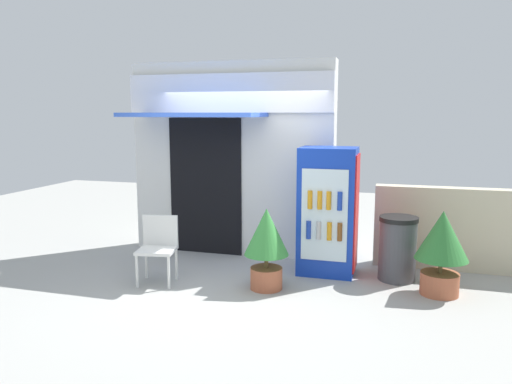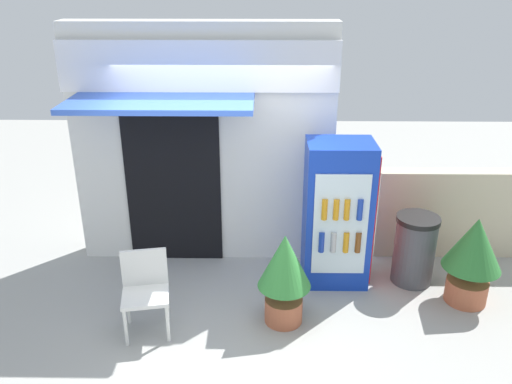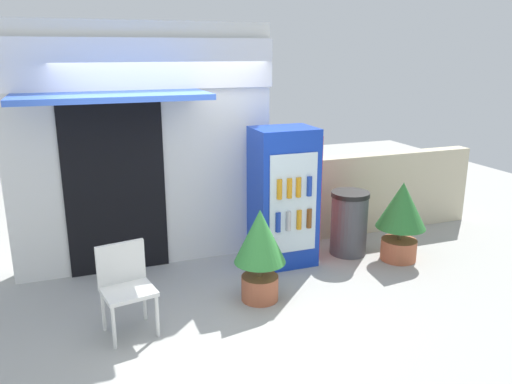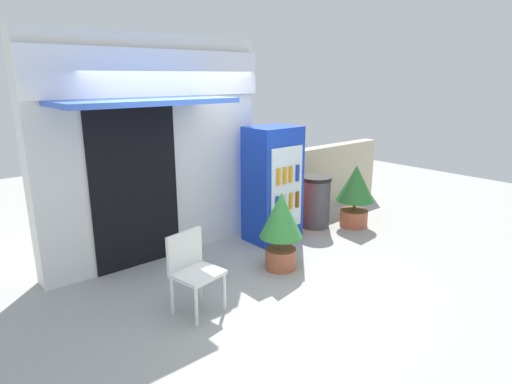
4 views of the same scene
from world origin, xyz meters
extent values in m
plane|color=#A3A39E|center=(0.00, 0.00, 0.00)|extent=(16.00, 16.00, 0.00)
cube|color=silver|center=(-0.26, 1.40, 1.48)|extent=(3.17, 0.32, 2.95)
cube|color=white|center=(-0.26, 1.20, 2.48)|extent=(3.17, 0.08, 0.57)
cube|color=blue|center=(-0.64, 0.79, 2.16)|extent=(2.01, 0.90, 0.06)
cube|color=black|center=(-0.64, 1.23, 1.06)|extent=(1.17, 0.03, 2.11)
cube|color=#1438B2|center=(1.33, 0.77, 0.87)|extent=(0.75, 0.58, 1.73)
cube|color=silver|center=(1.33, 0.47, 0.87)|extent=(0.60, 0.02, 1.21)
cube|color=red|center=(1.71, 0.77, 0.87)|extent=(0.02, 0.52, 1.56)
cylinder|color=#1938A5|center=(1.13, 0.45, 0.67)|extent=(0.06, 0.06, 0.24)
cylinder|color=#B2B2B7|center=(1.26, 0.45, 0.67)|extent=(0.06, 0.06, 0.24)
cylinder|color=orange|center=(1.40, 0.45, 0.67)|extent=(0.06, 0.06, 0.24)
cylinder|color=brown|center=(1.53, 0.45, 0.67)|extent=(0.06, 0.06, 0.24)
cylinder|color=orange|center=(1.14, 0.45, 1.07)|extent=(0.06, 0.06, 0.24)
cylinder|color=orange|center=(1.27, 0.45, 1.07)|extent=(0.06, 0.06, 0.24)
cylinder|color=orange|center=(1.38, 0.45, 1.07)|extent=(0.06, 0.06, 0.24)
cylinder|color=#1938A5|center=(1.52, 0.45, 1.07)|extent=(0.06, 0.06, 0.24)
cylinder|color=silver|center=(-0.88, -0.51, 0.21)|extent=(0.04, 0.04, 0.42)
cylinder|color=silver|center=(-0.48, -0.43, 0.21)|extent=(0.04, 0.04, 0.42)
cylinder|color=silver|center=(-0.95, -0.14, 0.21)|extent=(0.04, 0.04, 0.42)
cylinder|color=silver|center=(-0.54, -0.07, 0.21)|extent=(0.04, 0.04, 0.42)
cube|color=silver|center=(-0.71, -0.29, 0.44)|extent=(0.53, 0.50, 0.04)
cube|color=silver|center=(-0.75, -0.10, 0.66)|extent=(0.46, 0.12, 0.40)
cylinder|color=#AD5B3D|center=(0.69, -0.08, 0.14)|extent=(0.40, 0.40, 0.27)
cylinder|color=brown|center=(0.69, -0.08, 0.36)|extent=(0.05, 0.05, 0.17)
cone|color=#388C3D|center=(0.69, -0.08, 0.73)|extent=(0.56, 0.56, 0.59)
cylinder|color=#AD5B3D|center=(2.77, 0.31, 0.14)|extent=(0.46, 0.46, 0.27)
cylinder|color=brown|center=(2.77, 0.31, 0.36)|extent=(0.05, 0.05, 0.17)
cone|color=#2D7533|center=(2.77, 0.31, 0.74)|extent=(0.63, 0.63, 0.59)
cylinder|color=#47474C|center=(2.26, 0.73, 0.40)|extent=(0.48, 0.48, 0.79)
cylinder|color=black|center=(2.26, 0.73, 0.82)|extent=(0.50, 0.50, 0.06)
cube|color=beige|center=(3.31, 1.41, 0.58)|extent=(2.77, 0.24, 1.17)
camera|label=1|loc=(2.24, -5.86, 2.19)|focal=34.80mm
camera|label=2|loc=(0.47, -4.67, 3.45)|focal=36.38mm
camera|label=3|loc=(-1.10, -4.76, 2.63)|focal=35.50mm
camera|label=4|loc=(-2.92, -3.80, 2.44)|focal=30.08mm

